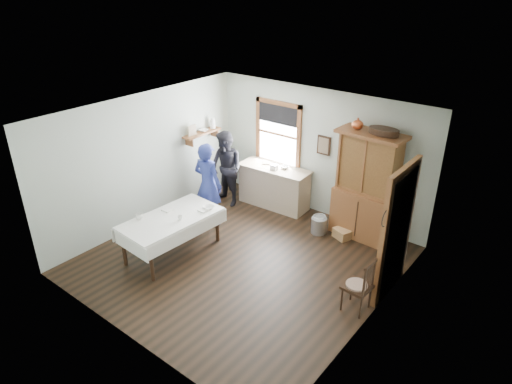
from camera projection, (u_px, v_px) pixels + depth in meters
room at (241, 194)px, 7.76m from camera, size 5.01×5.01×2.70m
window at (278, 131)px, 9.93m from camera, size 1.18×0.07×1.48m
doorway at (397, 229)px, 7.07m from camera, size 0.09×1.14×2.22m
wall_shelf at (203, 131)px, 10.06m from camera, size 0.24×1.00×0.44m
framed_picture at (324, 146)px, 9.32m from camera, size 0.30×0.04×0.40m
rug_beater at (387, 211)px, 6.44m from camera, size 0.01×0.27×0.27m
work_counter at (274, 187)px, 10.11m from camera, size 1.64×0.70×0.92m
china_hutch at (366, 186)px, 8.67m from camera, size 1.29×0.65×2.15m
dining_table at (172, 235)px, 8.43m from camera, size 1.09×1.92×0.75m
spindle_chair at (357, 285)px, 6.95m from camera, size 0.46×0.46×0.93m
pail at (319, 225)px, 9.15m from camera, size 0.38×0.38×0.33m
wicker_basket at (342, 234)px, 9.00m from camera, size 0.38×0.33×0.19m
woman_blue at (208, 188)px, 9.22m from camera, size 0.63×0.44×1.64m
figure_dark at (226, 172)px, 10.05m from camera, size 0.85×0.71×1.56m
table_cup_a at (139, 217)px, 8.18m from camera, size 0.13×0.13×0.10m
table_cup_b at (180, 218)px, 8.16m from camera, size 0.11×0.11×0.08m
table_bowl at (209, 207)px, 8.55m from camera, size 0.23×0.23×0.06m
counter_book at (262, 162)px, 10.15m from camera, size 0.24×0.25×0.02m
counter_bowl at (285, 167)px, 9.84m from camera, size 0.24×0.24×0.06m
shelf_bowl at (204, 130)px, 10.06m from camera, size 0.22×0.22×0.05m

